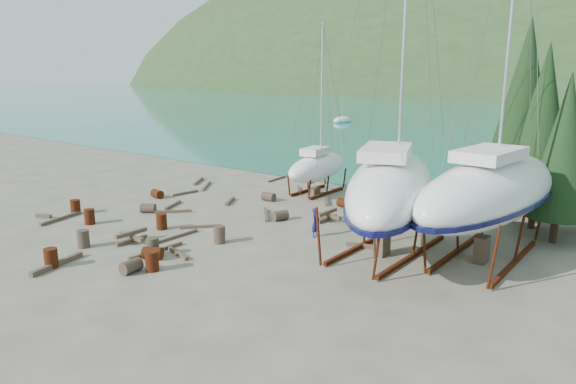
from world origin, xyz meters
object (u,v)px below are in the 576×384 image
Objects in this scene: large_sailboat_far at (491,190)px; small_sailboat_shore at (318,167)px; large_sailboat_near at (391,186)px; worker at (316,222)px.

small_sailboat_shore is (-13.76, 6.18, -1.31)m from large_sailboat_far.
large_sailboat_near is 4.43m from large_sailboat_far.
large_sailboat_near is at bearing -148.94° from large_sailboat_far.
large_sailboat_near reaches higher than worker.
small_sailboat_shore is 7.55× the size of worker.
large_sailboat_far reaches higher than worker.
large_sailboat_far is at bearing -84.08° from worker.
large_sailboat_near is 1.70× the size of small_sailboat_shore.
worker is (-8.06, -2.15, -2.47)m from large_sailboat_far.
small_sailboat_shore is 10.16m from worker.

